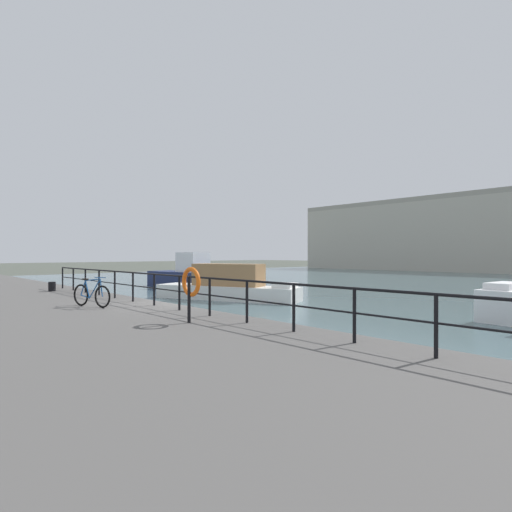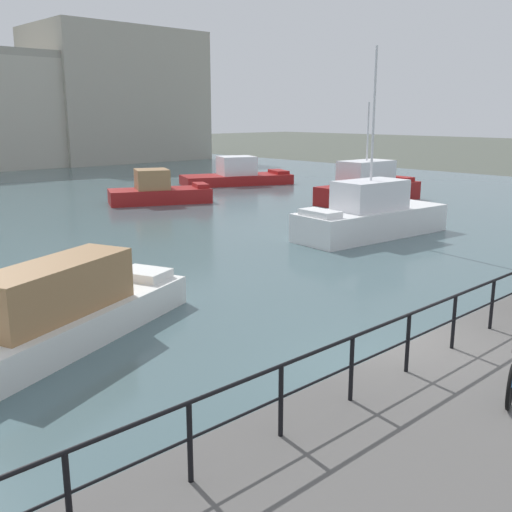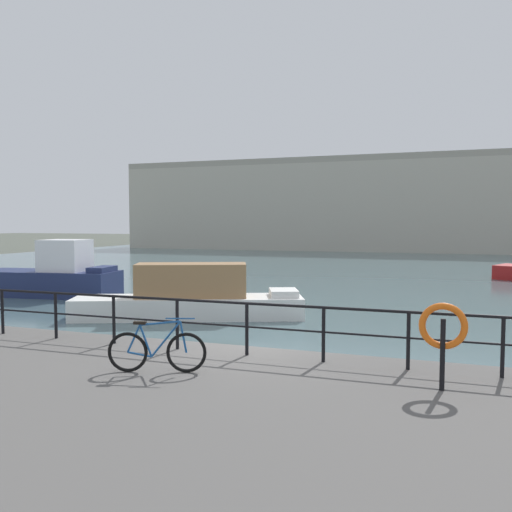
{
  "view_description": "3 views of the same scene",
  "coord_description": "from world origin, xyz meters",
  "px_view_note": "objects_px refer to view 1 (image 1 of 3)",
  "views": [
    {
      "loc": [
        12.49,
        -7.41,
        2.43
      ],
      "look_at": [
        -0.28,
        4.49,
        2.38
      ],
      "focal_mm": 28.14,
      "sensor_mm": 36.0,
      "label": 1
    },
    {
      "loc": [
        -9.73,
        -6.0,
        5.11
      ],
      "look_at": [
        -0.88,
        3.45,
        2.01
      ],
      "focal_mm": 41.83,
      "sensor_mm": 36.0,
      "label": 2
    },
    {
      "loc": [
        3.98,
        -10.61,
        3.4
      ],
      "look_at": [
        -1.35,
        4.63,
        2.37
      ],
      "focal_mm": 37.24,
      "sensor_mm": 36.0,
      "label": 3
    }
  ],
  "objects_px": {
    "parked_bicycle": "(91,295)",
    "mooring_bollard": "(52,287)",
    "moored_cabin_cruiser": "(187,275)",
    "life_ring_stand": "(191,284)",
    "moored_white_yacht": "(228,286)"
  },
  "relations": [
    {
      "from": "moored_white_yacht",
      "to": "life_ring_stand",
      "type": "bearing_deg",
      "value": -65.62
    },
    {
      "from": "moored_white_yacht",
      "to": "life_ring_stand",
      "type": "xyz_separation_m",
      "value": [
        8.38,
        -7.99,
        0.98
      ]
    },
    {
      "from": "moored_cabin_cruiser",
      "to": "life_ring_stand",
      "type": "distance_m",
      "value": 20.13
    },
    {
      "from": "moored_cabin_cruiser",
      "to": "mooring_bollard",
      "type": "bearing_deg",
      "value": -71.8
    },
    {
      "from": "parked_bicycle",
      "to": "mooring_bollard",
      "type": "bearing_deg",
      "value": 156.05
    },
    {
      "from": "life_ring_stand",
      "to": "moored_cabin_cruiser",
      "type": "bearing_deg",
      "value": 147.03
    },
    {
      "from": "mooring_bollard",
      "to": "moored_cabin_cruiser",
      "type": "bearing_deg",
      "value": 115.63
    },
    {
      "from": "moored_white_yacht",
      "to": "parked_bicycle",
      "type": "relative_size",
      "value": 4.78
    },
    {
      "from": "life_ring_stand",
      "to": "moored_white_yacht",
      "type": "bearing_deg",
      "value": 136.37
    },
    {
      "from": "moored_white_yacht",
      "to": "moored_cabin_cruiser",
      "type": "height_order",
      "value": "moored_cabin_cruiser"
    },
    {
      "from": "parked_bicycle",
      "to": "life_ring_stand",
      "type": "relative_size",
      "value": 1.22
    },
    {
      "from": "moored_white_yacht",
      "to": "parked_bicycle",
      "type": "distance_m",
      "value": 9.37
    },
    {
      "from": "parked_bicycle",
      "to": "life_ring_stand",
      "type": "height_order",
      "value": "life_ring_stand"
    },
    {
      "from": "moored_white_yacht",
      "to": "parked_bicycle",
      "type": "bearing_deg",
      "value": -89.44
    },
    {
      "from": "parked_bicycle",
      "to": "mooring_bollard",
      "type": "relative_size",
      "value": 3.88
    }
  ]
}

